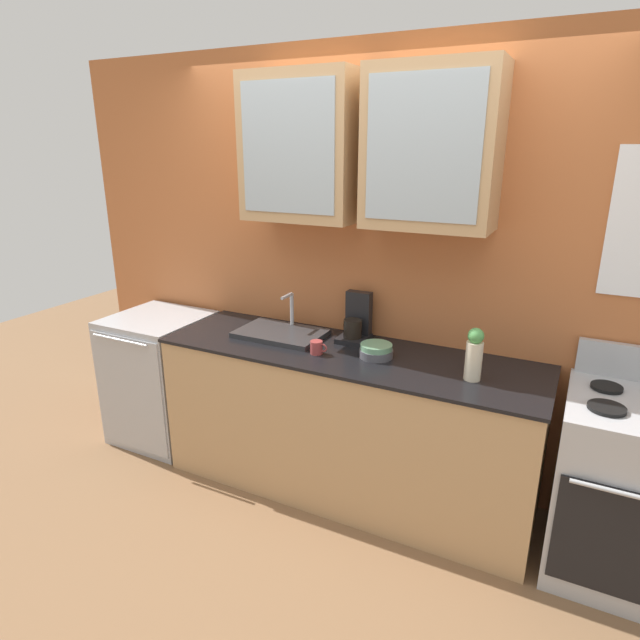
{
  "coord_description": "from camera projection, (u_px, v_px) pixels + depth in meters",
  "views": [
    {
      "loc": [
        1.15,
        -2.61,
        2.04
      ],
      "look_at": [
        -0.17,
        0.0,
        1.07
      ],
      "focal_mm": 30.08,
      "sensor_mm": 36.0,
      "label": 1
    }
  ],
  "objects": [
    {
      "name": "coffee_maker",
      "position": [
        356.0,
        323.0,
        3.21
      ],
      "size": [
        0.17,
        0.2,
        0.29
      ],
      "color": "black",
      "rests_on": "counter"
    },
    {
      "name": "bowl_stack",
      "position": [
        376.0,
        350.0,
        2.97
      ],
      "size": [
        0.19,
        0.19,
        0.08
      ],
      "color": "#4C4C54",
      "rests_on": "counter"
    },
    {
      "name": "counter",
      "position": [
        346.0,
        422.0,
        3.2
      ],
      "size": [
        2.22,
        0.67,
        0.91
      ],
      "color": "tan",
      "rests_on": "ground_plane"
    },
    {
      "name": "ground_plane",
      "position": [
        345.0,
        487.0,
        3.34
      ],
      "size": [
        10.0,
        10.0,
        0.0
      ],
      "primitive_type": "plane",
      "color": "brown"
    },
    {
      "name": "sink_faucet",
      "position": [
        281.0,
        332.0,
        3.31
      ],
      "size": [
        0.53,
        0.35,
        0.24
      ],
      "color": "#2D2D30",
      "rests_on": "counter"
    },
    {
      "name": "stove_range",
      "position": [
        622.0,
        488.0,
        2.57
      ],
      "size": [
        0.6,
        0.69,
        1.09
      ],
      "color": "#ADAFB5",
      "rests_on": "ground_plane"
    },
    {
      "name": "vase",
      "position": [
        474.0,
        354.0,
        2.66
      ],
      "size": [
        0.08,
        0.08,
        0.27
      ],
      "color": "beige",
      "rests_on": "counter"
    },
    {
      "name": "dishwasher",
      "position": [
        162.0,
        377.0,
        3.81
      ],
      "size": [
        0.61,
        0.65,
        0.91
      ],
      "color": "#ADAFB5",
      "rests_on": "ground_plane"
    },
    {
      "name": "cup_near_sink",
      "position": [
        317.0,
        347.0,
        3.01
      ],
      "size": [
        0.1,
        0.07,
        0.08
      ],
      "color": "#993838",
      "rests_on": "counter"
    },
    {
      "name": "back_wall_unit",
      "position": [
        372.0,
        245.0,
        3.16
      ],
      "size": [
        4.31,
        0.43,
        2.59
      ],
      "color": "#B76638",
      "rests_on": "ground_plane"
    }
  ]
}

